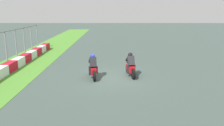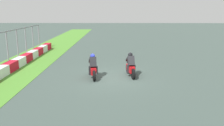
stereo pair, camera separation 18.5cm
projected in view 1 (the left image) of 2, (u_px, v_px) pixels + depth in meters
The scene contains 4 objects.
ground_plane at pixel (111, 78), 14.61m from camera, with size 120.00×120.00×0.00m, color #3C4B45.
grass_verge at pixel (2, 78), 14.61m from camera, with size 72.00×4.26×0.02m, color #4C892E.
rider_lane_a at pixel (131, 67), 14.85m from camera, with size 2.03×0.62×1.51m.
rider_lane_b at pixel (93, 68), 14.44m from camera, with size 2.03×0.62×1.51m.
Camera 1 is at (-14.03, -0.07, 4.17)m, focal length 37.53 mm.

